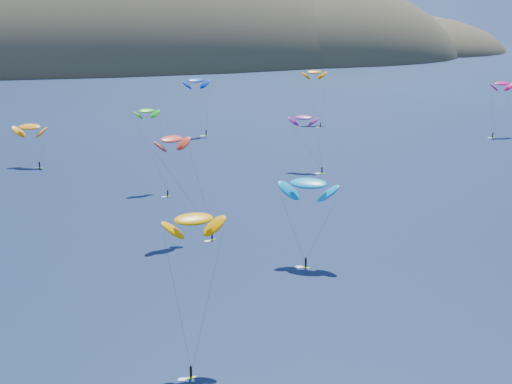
{
  "coord_description": "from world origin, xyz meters",
  "views": [
    {
      "loc": [
        -36.27,
        -53.45,
        46.2
      ],
      "look_at": [
        6.08,
        80.0,
        9.0
      ],
      "focal_mm": 50.0,
      "sensor_mm": 36.0,
      "label": 1
    }
  ],
  "objects": [
    {
      "name": "kitesurfer_9",
      "position": [
        -10.11,
        84.09,
        20.06
      ],
      "size": [
        11.71,
        8.81,
        22.33
      ],
      "rotation": [
        0.0,
        0.0,
        0.39
      ],
      "color": "#B2E619",
      "rests_on": "ground"
    },
    {
      "name": "kitesurfer_11",
      "position": [
        70.81,
        208.46,
        20.02
      ],
      "size": [
        10.04,
        14.62,
        22.68
      ],
      "rotation": [
        0.0,
        0.0,
        -0.19
      ],
      "color": "#B2E619",
      "rests_on": "ground"
    },
    {
      "name": "island",
      "position": [
        39.4,
        562.36,
        -10.74
      ],
      "size": [
        730.0,
        300.0,
        210.0
      ],
      "color": "#3D3526",
      "rests_on": "ground"
    },
    {
      "name": "kitesurfer_8",
      "position": [
        124.8,
        163.58,
        18.42
      ],
      "size": [
        11.08,
        7.73,
        20.92
      ],
      "rotation": [
        0.0,
        0.0,
        -0.03
      ],
      "color": "#B2E619",
      "rests_on": "ground"
    },
    {
      "name": "kitesurfer_6",
      "position": [
        37.12,
        133.38,
        14.81
      ],
      "size": [
        8.81,
        12.03,
        17.1
      ],
      "rotation": [
        0.0,
        0.0,
        -0.56
      ],
      "color": "#B2E619",
      "rests_on": "ground"
    },
    {
      "name": "kitesurfer_5",
      "position": [
        10.66,
        62.92,
        14.56
      ],
      "size": [
        11.5,
        10.09,
        17.53
      ],
      "rotation": [
        0.0,
        0.0,
        -0.61
      ],
      "color": "#B2E619",
      "rests_on": "ground"
    },
    {
      "name": "kitesurfer_4",
      "position": [
        20.51,
        196.58,
        19.53
      ],
      "size": [
        10.88,
        7.18,
        22.41
      ],
      "rotation": [
        0.0,
        0.0,
        0.19
      ],
      "color": "#B2E619",
      "rests_on": "ground"
    },
    {
      "name": "kitesurfer_3",
      "position": [
        -8.49,
        125.37,
        19.83
      ],
      "size": [
        7.04,
        13.11,
        21.73
      ],
      "rotation": [
        0.0,
        0.0,
        0.21
      ],
      "color": "#B2E619",
      "rests_on": "ground"
    },
    {
      "name": "kitesurfer_1",
      "position": [
        -37.1,
        161.78,
        11.39
      ],
      "size": [
        11.37,
        10.31,
        14.29
      ],
      "rotation": [
        0.0,
        0.0,
        -0.47
      ],
      "color": "#B2E619",
      "rests_on": "ground"
    },
    {
      "name": "kitesurfer_2",
      "position": [
        -17.22,
        33.39,
        18.99
      ],
      "size": [
        8.22,
        8.92,
        21.28
      ],
      "rotation": [
        0.0,
        0.0,
        0.04
      ],
      "color": "#B2E619",
      "rests_on": "ground"
    }
  ]
}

